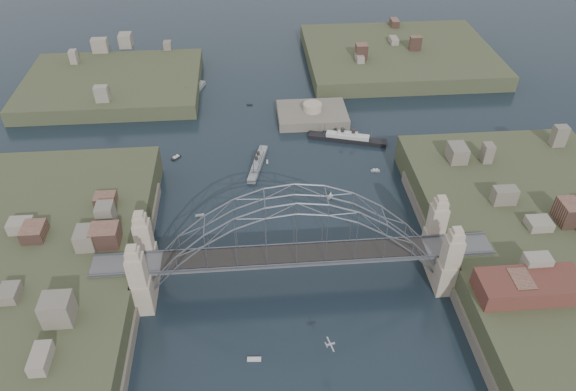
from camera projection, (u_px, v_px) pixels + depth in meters
The scene contains 21 objects.
ground at pixel (295, 282), 117.96m from camera, with size 500.00×500.00×0.00m, color black.
bridge at pixel (295, 241), 110.34m from camera, with size 84.00×13.80×24.60m.
shore_west at pixel (23, 292), 113.08m from camera, with size 50.50×90.00×12.00m.
shore_east at pixel (550, 260), 120.40m from camera, with size 50.50×90.00×12.00m.
headland_nw at pixel (114, 89), 188.57m from camera, with size 60.00×45.00×9.00m, color #373D25.
headland_ne at pixel (398, 60), 206.86m from camera, with size 70.00×55.00×9.50m, color #373D25.
fort_island at pixel (312, 120), 173.77m from camera, with size 22.00×16.00×9.40m.
wharf_shed at pixel (529, 286), 103.61m from camera, with size 20.00×8.00×4.00m, color #592D26.
finger_pier at pixel (522, 380), 98.07m from camera, with size 4.00×22.00×1.40m, color #515053.
naval_cruiser_near at pixel (258, 163), 152.33m from camera, with size 6.51×17.68×5.29m.
naval_cruiser_far at pixel (193, 92), 185.97m from camera, with size 7.88×16.97×5.79m.
ocean_liner at pixel (347, 138), 162.52m from camera, with size 23.41×9.93×5.77m.
aeroplane at pixel (329, 344), 97.51m from camera, with size 1.88×3.35×0.49m.
small_boat_a at pixel (200, 215), 135.44m from camera, with size 2.25×1.08×0.45m.
small_boat_b at pixel (331, 195), 140.81m from camera, with size 1.77×2.00×2.38m.
small_boat_c at pixel (254, 359), 102.21m from camera, with size 2.71×1.06×0.45m.
small_boat_d at pixel (375, 170), 150.49m from camera, with size 2.58×1.03×1.43m.
small_boat_e at pixel (176, 157), 155.58m from camera, with size 2.88×3.07×1.43m.
small_boat_f at pixel (267, 161), 153.95m from camera, with size 0.55×1.48×1.43m.
small_boat_h at pixel (250, 105), 180.51m from camera, with size 1.96×0.85×0.45m.
small_boat_i at pixel (404, 244), 127.21m from camera, with size 2.32×2.66×0.45m.
Camera 1 is at (-8.03, -80.62, 87.81)m, focal length 33.62 mm.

